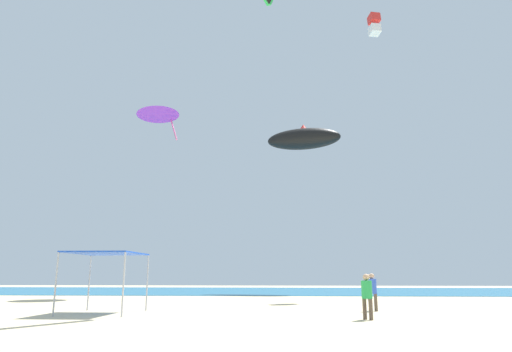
{
  "coord_description": "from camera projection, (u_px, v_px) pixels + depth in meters",
  "views": [
    {
      "loc": [
        2.99,
        -17.19,
        1.64
      ],
      "look_at": [
        1.03,
        15.08,
        8.71
      ],
      "focal_mm": 31.79,
      "sensor_mm": 36.0,
      "label": 1
    }
  ],
  "objects": [
    {
      "name": "ground",
      "position": [
        203.0,
        322.0,
        16.58
      ],
      "size": [
        110.0,
        110.0,
        0.1
      ],
      "primitive_type": "cube",
      "color": "beige"
    },
    {
      "name": "ocean_strip",
      "position": [
        256.0,
        291.0,
        47.29
      ],
      "size": [
        110.0,
        23.84,
        0.03
      ],
      "primitive_type": "cube",
      "color": "#1E6B93",
      "rests_on": "ground"
    },
    {
      "name": "canopy_tent",
      "position": [
        107.0,
        256.0,
        20.19
      ],
      "size": [
        2.89,
        3.32,
        2.61
      ],
      "color": "#B2B2B7",
      "rests_on": "ground"
    },
    {
      "name": "person_near_tent",
      "position": [
        367.0,
        293.0,
        17.06
      ],
      "size": [
        0.4,
        0.4,
        1.68
      ],
      "rotation": [
        0.0,
        0.0,
        2.24
      ],
      "color": "brown",
      "rests_on": "ground"
    },
    {
      "name": "person_leftmost",
      "position": [
        372.0,
        289.0,
        21.1
      ],
      "size": [
        0.41,
        0.41,
        1.71
      ],
      "rotation": [
        0.0,
        0.0,
        5.52
      ],
      "color": "brown",
      "rests_on": "ground"
    },
    {
      "name": "person_central",
      "position": [
        369.0,
        285.0,
        30.86
      ],
      "size": [
        0.4,
        0.45,
        1.68
      ],
      "rotation": [
        0.0,
        0.0,
        4.67
      ],
      "color": "slate",
      "rests_on": "ground"
    },
    {
      "name": "kite_delta_purple",
      "position": [
        158.0,
        111.0,
        38.73
      ],
      "size": [
        5.11,
        5.11,
        2.91
      ],
      "rotation": [
        0.0,
        0.0,
        3.9
      ],
      "color": "purple"
    },
    {
      "name": "kite_inflatable_black",
      "position": [
        304.0,
        139.0,
        46.0
      ],
      "size": [
        7.76,
        3.63,
        2.68
      ],
      "rotation": [
        0.0,
        0.0,
        6.09
      ],
      "color": "black"
    },
    {
      "name": "kite_box_red",
      "position": [
        374.0,
        25.0,
        40.16
      ],
      "size": [
        1.1,
        1.17,
        1.99
      ],
      "rotation": [
        0.0,
        0.0,
        0.24
      ],
      "color": "red"
    }
  ]
}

